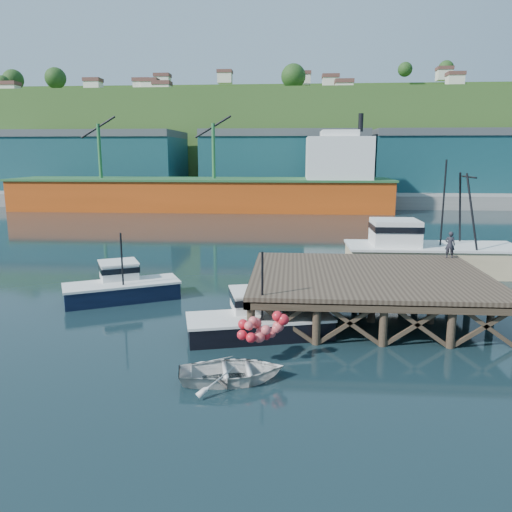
# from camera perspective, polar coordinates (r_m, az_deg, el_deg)

# --- Properties ---
(ground) EXTENTS (300.00, 300.00, 0.00)m
(ground) POSITION_cam_1_polar(r_m,az_deg,el_deg) (26.69, 0.69, -6.17)
(ground) COLOR black
(ground) RESTS_ON ground
(wharf) EXTENTS (12.00, 10.00, 2.62)m
(wharf) POSITION_cam_1_polar(r_m,az_deg,el_deg) (26.24, 12.76, -2.37)
(wharf) COLOR brown
(wharf) RESTS_ON ground
(far_quay) EXTENTS (160.00, 40.00, 2.00)m
(far_quay) POSITION_cam_1_polar(r_m,az_deg,el_deg) (95.65, 3.25, 7.27)
(far_quay) COLOR gray
(far_quay) RESTS_ON ground
(warehouse_left) EXTENTS (32.00, 16.00, 9.00)m
(warehouse_left) POSITION_cam_1_polar(r_m,az_deg,el_deg) (97.49, -18.14, 10.04)
(warehouse_left) COLOR #18444F
(warehouse_left) RESTS_ON far_quay
(warehouse_mid) EXTENTS (28.00, 16.00, 9.00)m
(warehouse_mid) POSITION_cam_1_polar(r_m,az_deg,el_deg) (90.40, 3.24, 10.51)
(warehouse_mid) COLOR #18444F
(warehouse_mid) RESTS_ON far_quay
(warehouse_right) EXTENTS (30.00, 16.00, 9.00)m
(warehouse_right) POSITION_cam_1_polar(r_m,az_deg,el_deg) (94.77, 21.97, 9.75)
(warehouse_right) COLOR #18444F
(warehouse_right) RESTS_ON far_quay
(cargo_ship) EXTENTS (55.50, 10.00, 13.75)m
(cargo_ship) POSITION_cam_1_polar(r_m,az_deg,el_deg) (74.21, -3.63, 7.82)
(cargo_ship) COLOR #C74812
(cargo_ship) RESTS_ON ground
(hillside) EXTENTS (220.00, 50.00, 22.00)m
(hillside) POSITION_cam_1_polar(r_m,az_deg,el_deg) (125.42, 3.54, 12.85)
(hillside) COLOR #2D511E
(hillside) RESTS_ON ground
(boat_navy) EXTENTS (6.67, 4.86, 3.95)m
(boat_navy) POSITION_cam_1_polar(r_m,az_deg,el_deg) (29.49, -15.14, -3.25)
(boat_navy) COLOR black
(boat_navy) RESTS_ON ground
(boat_black) EXTENTS (6.93, 5.75, 4.04)m
(boat_black) POSITION_cam_1_polar(r_m,az_deg,el_deg) (22.99, 0.28, -7.18)
(boat_black) COLOR black
(boat_black) RESTS_ON ground
(trawler) EXTENTS (11.66, 4.26, 7.78)m
(trawler) POSITION_cam_1_polar(r_m,az_deg,el_deg) (36.36, 19.08, 0.58)
(trawler) COLOR beige
(trawler) RESTS_ON ground
(dinghy) EXTENTS (4.31, 3.46, 0.79)m
(dinghy) POSITION_cam_1_polar(r_m,az_deg,el_deg) (18.61, -2.77, -13.00)
(dinghy) COLOR silver
(dinghy) RESTS_ON ground
(dockworker) EXTENTS (0.64, 0.49, 1.58)m
(dockworker) POSITION_cam_1_polar(r_m,az_deg,el_deg) (31.40, 21.29, 1.20)
(dockworker) COLOR #212129
(dockworker) RESTS_ON wharf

